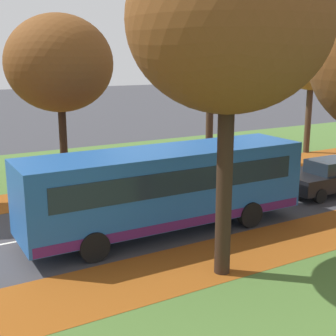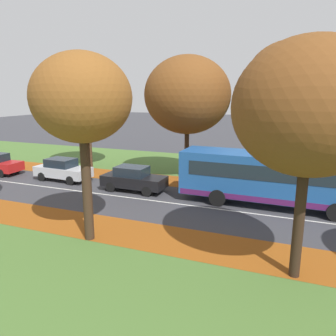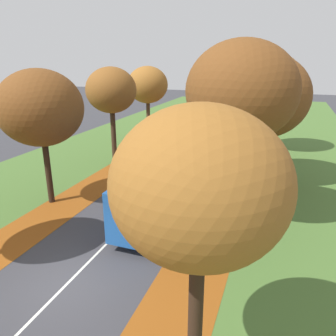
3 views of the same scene
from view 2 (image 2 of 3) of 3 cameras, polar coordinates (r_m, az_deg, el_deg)
leaf_litter_left at (r=15.69m, az=-8.23°, el=-10.81°), size 2.80×60.00×0.00m
grass_verge_right at (r=30.03m, az=-5.21°, el=0.83°), size 12.00×90.00×0.01m
leaf_litter_right at (r=23.64m, az=2.83°, el=-2.46°), size 2.80×60.00×0.00m
road_centre_line at (r=22.46m, az=-15.80°, el=-3.81°), size 0.12×80.00×0.01m
tree_left_near at (r=11.32m, az=23.45°, el=9.55°), size 4.88×4.88×8.05m
tree_left_mid at (r=13.85m, az=-14.78°, el=11.54°), size 4.06×4.06×7.93m
tree_right_near at (r=22.44m, az=20.35°, el=14.05°), size 5.39×5.39×9.49m
tree_right_mid at (r=24.18m, az=3.40°, el=12.55°), size 6.23×6.23×8.94m
tree_right_far at (r=28.10m, az=-14.06°, el=13.30°), size 5.38×5.38×9.08m
bus at (r=19.26m, az=17.92°, el=-1.48°), size 2.76×10.43×2.98m
car_black_lead at (r=21.52m, az=-6.03°, el=-1.87°), size 1.82×4.22×1.62m
car_silver_following at (r=25.16m, az=-17.87°, el=-0.25°), size 1.93×4.27×1.62m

